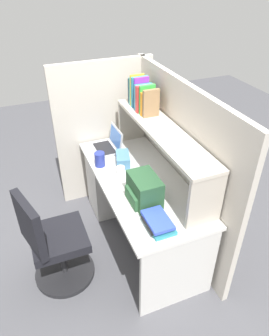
{
  "coord_description": "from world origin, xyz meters",
  "views": [
    {
      "loc": [
        2.08,
        -0.89,
        2.36
      ],
      "look_at": [
        0.0,
        -0.05,
        0.85
      ],
      "focal_mm": 33.71,
      "sensor_mm": 36.0,
      "label": 1
    }
  ],
  "objects": [
    {
      "name": "office_chair",
      "position": [
        0.18,
        -0.84,
        0.39
      ],
      "size": [
        0.52,
        0.54,
        0.93
      ],
      "rotation": [
        0.0,
        0.0,
        3.43
      ],
      "color": "black",
      "rests_on": "ground_plane"
    },
    {
      "name": "reference_books_on_shelf",
      "position": [
        -0.43,
        0.2,
        1.31
      ],
      "size": [
        0.39,
        0.18,
        0.29
      ],
      "color": "black",
      "rests_on": "overhead_hutch"
    },
    {
      "name": "cubicle_partition_rear",
      "position": [
        0.0,
        0.38,
        0.78
      ],
      "size": [
        1.84,
        0.05,
        1.55
      ],
      "primitive_type": "cube",
      "color": "#BCB5A8",
      "rests_on": "ground_plane"
    },
    {
      "name": "snack_canister",
      "position": [
        -0.32,
        -0.27,
        0.8
      ],
      "size": [
        0.1,
        0.1,
        0.14
      ],
      "primitive_type": "cylinder",
      "color": "navy",
      "rests_on": "desk"
    },
    {
      "name": "laptop",
      "position": [
        -0.58,
        -0.09,
        0.78
      ],
      "size": [
        0.32,
        0.25,
        0.22
      ],
      "color": "#B7BABF",
      "rests_on": "desk"
    },
    {
      "name": "desk_book_stack",
      "position": [
        0.6,
        -0.11,
        0.77
      ],
      "size": [
        0.26,
        0.19,
        0.08
      ],
      "color": "teal",
      "rests_on": "desk"
    },
    {
      "name": "ground_plane",
      "position": [
        0.0,
        0.0,
        0.0
      ],
      "size": [
        8.0,
        8.0,
        0.0
      ],
      "primitive_type": "plane",
      "color": "#4C4C51"
    },
    {
      "name": "computer_mouse",
      "position": [
        -0.05,
        -0.01,
        0.75
      ],
      "size": [
        0.08,
        0.11,
        0.03
      ],
      "primitive_type": "cube",
      "rotation": [
        0.0,
        0.0,
        -0.18
      ],
      "color": "#7299C6",
      "rests_on": "desk"
    },
    {
      "name": "backpack",
      "position": [
        0.3,
        -0.09,
        0.84
      ],
      "size": [
        0.3,
        0.22,
        0.23
      ],
      "color": "#264C2D",
      "rests_on": "desk"
    },
    {
      "name": "paper_cup",
      "position": [
        -0.11,
        -0.14,
        0.77
      ],
      "size": [
        0.08,
        0.08,
        0.08
      ],
      "primitive_type": "cylinder",
      "color": "white",
      "rests_on": "desk"
    },
    {
      "name": "cubicle_partition_left",
      "position": [
        -0.85,
        -0.05,
        0.78
      ],
      "size": [
        0.05,
        1.06,
        1.55
      ],
      "primitive_type": "cube",
      "color": "#BCB5A8",
      "rests_on": "ground_plane"
    },
    {
      "name": "tissue_box",
      "position": [
        -0.28,
        -0.06,
        0.78
      ],
      "size": [
        0.24,
        0.18,
        0.1
      ],
      "primitive_type": "cube",
      "rotation": [
        0.0,
        0.0,
        -0.28
      ],
      "color": "teal",
      "rests_on": "desk"
    },
    {
      "name": "overhead_hutch",
      "position": [
        0.0,
        0.2,
        1.08
      ],
      "size": [
        1.44,
        0.28,
        0.45
      ],
      "color": "#B3A99C",
      "rests_on": "desk"
    },
    {
      "name": "desk",
      "position": [
        -0.39,
        0.0,
        0.4
      ],
      "size": [
        1.6,
        0.7,
        0.73
      ],
      "color": "silver",
      "rests_on": "ground_plane"
    }
  ]
}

